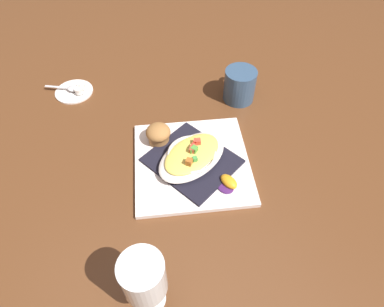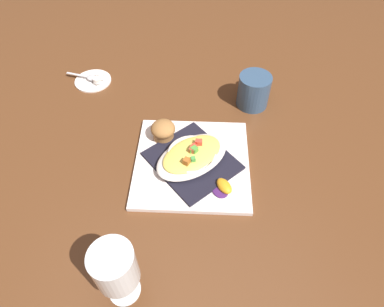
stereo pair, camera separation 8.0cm
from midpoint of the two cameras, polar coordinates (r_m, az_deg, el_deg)
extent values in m
plane|color=brown|center=(0.83, 2.75, -2.01)|extent=(2.60, 2.60, 0.00)
cube|color=white|center=(0.82, 2.76, -1.76)|extent=(0.31, 0.31, 0.01)
cube|color=black|center=(0.82, 2.79, -1.37)|extent=(0.25, 0.26, 0.01)
ellipsoid|color=silver|center=(0.80, 2.83, -0.68)|extent=(0.22, 0.20, 0.02)
torus|color=silver|center=(0.80, 2.85, -0.28)|extent=(0.16, 0.16, 0.01)
ellipsoid|color=#E3CB56|center=(0.80, 2.86, -0.20)|extent=(0.18, 0.16, 0.02)
cube|color=#B55235|center=(0.79, 2.78, 0.46)|extent=(0.02, 0.02, 0.01)
cube|color=red|center=(0.79, 3.22, 0.97)|extent=(0.02, 0.02, 0.01)
cube|color=#469433|center=(0.79, 3.17, 0.53)|extent=(0.01, 0.01, 0.01)
cube|color=#AB5E23|center=(0.76, 2.07, -1.49)|extent=(0.02, 0.02, 0.01)
cube|color=green|center=(0.77, 3.43, -1.12)|extent=(0.01, 0.01, 0.01)
cube|color=#CE432F|center=(0.80, 4.13, 1.74)|extent=(0.01, 0.01, 0.01)
cube|color=#4F993A|center=(0.78, 3.34, 0.34)|extent=(0.02, 0.02, 0.01)
cube|color=#A85325|center=(0.79, 2.86, 0.41)|extent=(0.01, 0.01, 0.01)
cube|color=#DB4634|center=(0.80, 3.81, 1.78)|extent=(0.02, 0.02, 0.01)
cylinder|color=#A26D3C|center=(0.86, -2.21, 3.10)|extent=(0.05, 0.05, 0.02)
ellipsoid|color=#9E6B39|center=(0.85, -2.25, 4.04)|extent=(0.06, 0.06, 0.04)
ellipsoid|color=#4C0F23|center=(0.84, -2.27, 4.46)|extent=(0.02, 0.02, 0.01)
ellipsoid|color=#451E5B|center=(0.77, 7.69, -6.27)|extent=(0.05, 0.06, 0.01)
ellipsoid|color=orange|center=(0.77, 8.44, -5.64)|extent=(0.04, 0.05, 0.02)
cylinder|color=#324D6C|center=(0.97, 12.74, 10.18)|extent=(0.09, 0.09, 0.09)
torus|color=#324D6C|center=(1.01, 12.69, 12.08)|extent=(0.02, 0.05, 0.05)
cylinder|color=#4C2D14|center=(0.99, 12.42, 8.76)|extent=(0.08, 0.08, 0.03)
cylinder|color=white|center=(0.69, -7.83, -22.09)|extent=(0.06, 0.06, 0.00)
cylinder|color=white|center=(0.65, -8.17, -21.14)|extent=(0.01, 0.01, 0.07)
cylinder|color=white|center=(0.58, -9.03, -18.72)|extent=(0.08, 0.08, 0.08)
cylinder|color=silver|center=(0.60, -8.77, -19.45)|extent=(0.06, 0.06, 0.04)
cylinder|color=white|center=(1.09, -14.40, 11.82)|extent=(0.11, 0.11, 0.01)
ellipsoid|color=silver|center=(1.08, -14.50, 12.22)|extent=(0.04, 0.04, 0.01)
cube|color=silver|center=(1.11, -16.85, 12.52)|extent=(0.07, 0.03, 0.00)
cylinder|color=silver|center=(1.06, -13.70, 11.86)|extent=(0.02, 0.02, 0.02)
cylinder|color=white|center=(1.08, -13.21, 12.56)|extent=(0.02, 0.02, 0.02)
camera|label=1|loc=(0.04, -87.13, 3.42)|focal=31.54mm
camera|label=2|loc=(0.04, 92.87, -3.42)|focal=31.54mm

